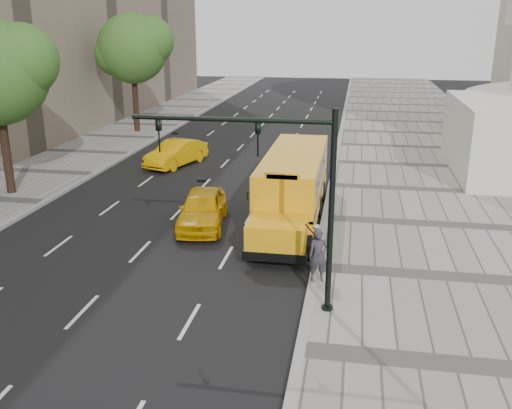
% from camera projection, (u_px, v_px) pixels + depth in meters
% --- Properties ---
extents(ground, '(140.00, 140.00, 0.00)m').
position_uv_depth(ground, '(198.00, 213.00, 27.16)').
color(ground, black).
rests_on(ground, ground).
extents(sidewalk_museum, '(12.00, 140.00, 0.15)m').
position_uv_depth(sidewalk_museum, '(461.00, 227.00, 25.15)').
color(sidewalk_museum, gray).
rests_on(sidewalk_museum, ground).
extents(curb_museum, '(0.30, 140.00, 0.15)m').
position_uv_depth(curb_museum, '(325.00, 219.00, 26.14)').
color(curb_museum, gray).
rests_on(curb_museum, ground).
extents(curb_far, '(0.30, 140.00, 0.15)m').
position_uv_depth(curb_far, '(44.00, 203.00, 28.46)').
color(curb_far, gray).
rests_on(curb_far, ground).
extents(tree_c, '(6.15, 5.46, 9.44)m').
position_uv_depth(tree_c, '(133.00, 48.00, 44.80)').
color(tree_c, black).
rests_on(tree_c, ground).
extents(school_bus, '(2.96, 11.56, 3.19)m').
position_uv_depth(school_bus, '(293.00, 181.00, 26.07)').
color(school_bus, orange).
rests_on(school_bus, ground).
extents(taxi_near, '(2.57, 5.02, 1.64)m').
position_uv_depth(taxi_near, '(202.00, 209.00, 25.20)').
color(taxi_near, '#D39603').
rests_on(taxi_near, ground).
extents(taxi_far, '(3.12, 5.14, 1.60)m').
position_uv_depth(taxi_far, '(176.00, 153.00, 35.94)').
color(taxi_far, '#D39603').
rests_on(taxi_far, ground).
extents(pedestrian, '(0.77, 0.61, 1.86)m').
position_uv_depth(pedestrian, '(318.00, 256.00, 19.48)').
color(pedestrian, '#322E35').
rests_on(pedestrian, sidewalk_museum).
extents(traffic_signal, '(6.18, 0.36, 6.40)m').
position_uv_depth(traffic_signal, '(284.00, 186.00, 16.83)').
color(traffic_signal, black).
rests_on(traffic_signal, ground).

